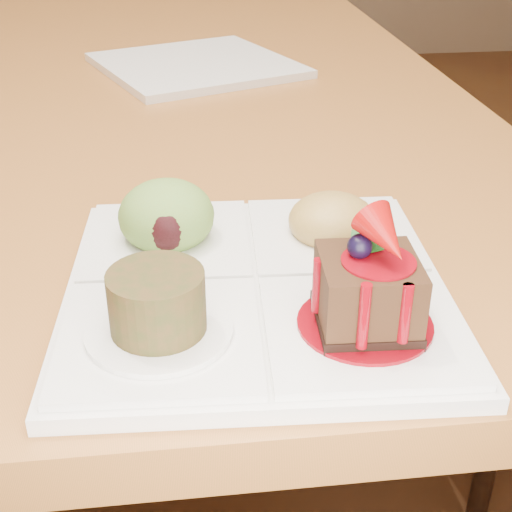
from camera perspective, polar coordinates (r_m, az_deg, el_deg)
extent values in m
plane|color=brown|center=(1.58, -8.60, -11.95)|extent=(6.00, 6.00, 0.00)
cube|color=#A45A2A|center=(1.24, -11.16, 14.43)|extent=(1.00, 1.80, 0.04)
cylinder|color=#A45A2A|center=(2.17, 2.84, 11.00)|extent=(0.06, 0.06, 0.71)
cylinder|color=black|center=(1.27, 18.61, -12.62)|extent=(0.04, 0.04, 0.43)
cylinder|color=black|center=(1.52, 11.61, -4.01)|extent=(0.04, 0.04, 0.43)
cube|color=white|center=(0.53, 0.00, -2.74)|extent=(0.29, 0.29, 0.01)
cube|color=white|center=(0.48, 8.66, -5.77)|extent=(0.14, 0.14, 0.01)
cube|color=white|center=(0.47, -7.70, -6.42)|extent=(0.14, 0.14, 0.01)
cube|color=white|center=(0.58, -7.04, 1.29)|extent=(0.14, 0.14, 0.01)
cube|color=white|center=(0.59, 6.08, 1.71)|extent=(0.14, 0.14, 0.01)
cylinder|color=maroon|center=(0.47, 8.69, -5.35)|extent=(0.09, 0.09, 0.00)
cube|color=black|center=(0.47, 8.72, -5.05)|extent=(0.07, 0.07, 0.01)
cube|color=black|center=(0.46, 8.95, -2.53)|extent=(0.06, 0.06, 0.04)
cylinder|color=maroon|center=(0.45, 9.15, -0.25)|extent=(0.05, 0.05, 0.00)
sphere|color=black|center=(0.45, 8.30, 0.77)|extent=(0.02, 0.02, 0.02)
cone|color=#8F0A09|center=(0.44, 10.36, 1.49)|extent=(0.04, 0.05, 0.04)
cube|color=#124411|center=(0.46, 9.19, 1.17)|extent=(0.02, 0.02, 0.01)
cube|color=#124411|center=(0.46, 8.22, 1.24)|extent=(0.02, 0.02, 0.01)
cylinder|color=maroon|center=(0.43, 8.63, -4.81)|extent=(0.01, 0.01, 0.04)
cylinder|color=maroon|center=(0.44, 11.87, -4.54)|extent=(0.01, 0.01, 0.04)
cylinder|color=maroon|center=(0.46, 4.95, -2.38)|extent=(0.01, 0.01, 0.04)
cylinder|color=white|center=(0.47, -7.74, -5.92)|extent=(0.10, 0.10, 0.00)
cylinder|color=#4A2B15|center=(0.45, -7.93, -3.62)|extent=(0.06, 0.06, 0.04)
cylinder|color=#43230E|center=(0.45, -8.05, -2.09)|extent=(0.05, 0.05, 0.00)
ellipsoid|color=#578636|center=(0.57, -7.18, 3.21)|extent=(0.08, 0.08, 0.06)
ellipsoid|color=black|center=(0.55, -7.15, 2.09)|extent=(0.04, 0.03, 0.03)
ellipsoid|color=#A3783B|center=(0.58, 6.14, 2.81)|extent=(0.07, 0.07, 0.04)
cube|color=red|center=(0.59, 7.70, 3.68)|extent=(0.02, 0.02, 0.01)
cube|color=#3E6F18|center=(0.60, 6.37, 3.61)|extent=(0.02, 0.02, 0.02)
cube|color=red|center=(0.59, 4.96, 3.85)|extent=(0.02, 0.02, 0.02)
cube|color=#3E6F18|center=(0.58, 4.49, 3.29)|extent=(0.02, 0.02, 0.02)
cube|color=red|center=(0.57, 5.29, 2.65)|extent=(0.02, 0.02, 0.02)
cube|color=#3E6F18|center=(0.57, 6.69, 2.62)|extent=(0.02, 0.02, 0.01)
cube|color=red|center=(0.58, 7.72, 2.74)|extent=(0.02, 0.02, 0.02)
cube|color=white|center=(1.14, -4.80, 14.96)|extent=(0.35, 0.35, 0.01)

